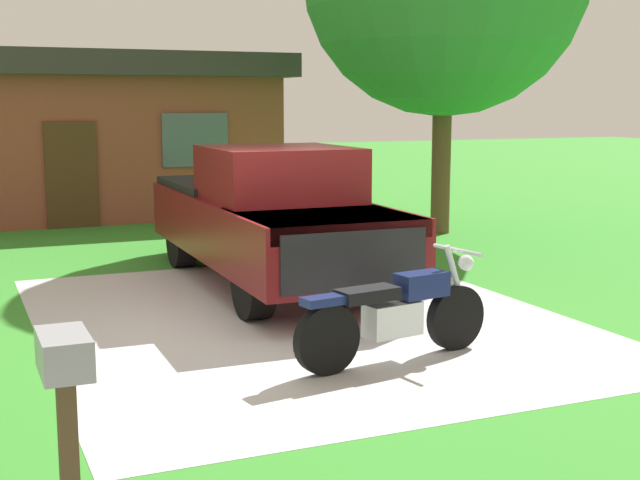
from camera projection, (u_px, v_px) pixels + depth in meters
name	position (u px, v px, depth m)	size (l,w,h in m)	color
ground_plane	(300.00, 319.00, 10.08)	(80.00, 80.00, 0.00)	#35872A
driveway_pad	(300.00, 319.00, 10.08)	(5.76, 7.10, 0.01)	#BDBDBD
motorcycle	(396.00, 313.00, 8.38)	(2.20, 0.74, 1.09)	black
pickup_truck	(268.00, 215.00, 11.93)	(2.08, 5.66, 1.90)	black
mailbox	(65.00, 384.00, 4.70)	(0.26, 0.48, 1.26)	#4C3823
neighbor_house	(55.00, 133.00, 19.38)	(9.60, 5.60, 3.50)	brown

